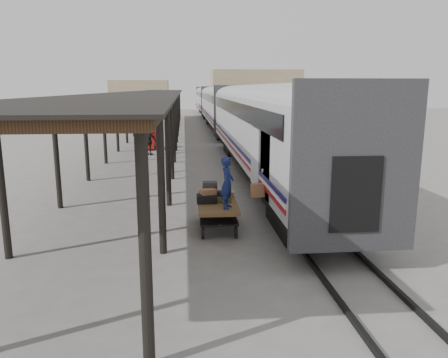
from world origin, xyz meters
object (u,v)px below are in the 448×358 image
luggage_tug (150,140)px  porter (227,183)px  pedestrian (149,141)px  baggage_cart (218,209)px

luggage_tug → porter: bearing=-71.4°
porter → pedestrian: porter is taller
luggage_tug → pedestrian: size_ratio=0.94×
luggage_tug → pedestrian: (0.17, -2.97, 0.28)m
porter → pedestrian: (-3.67, 16.72, -0.70)m
porter → pedestrian: 17.13m
baggage_cart → luggage_tug: (-3.59, 19.05, 0.02)m
luggage_tug → pedestrian: bearing=-79.2°
baggage_cart → pedestrian: 16.43m
baggage_cart → luggage_tug: bearing=101.6°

